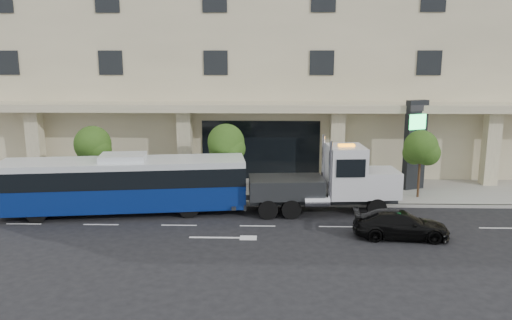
{
  "coord_description": "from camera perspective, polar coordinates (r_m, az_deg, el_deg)",
  "views": [
    {
      "loc": [
        0.56,
        -25.5,
        8.42
      ],
      "look_at": [
        -0.17,
        2.0,
        2.69
      ],
      "focal_mm": 35.0,
      "sensor_mm": 36.0,
      "label": 1
    }
  ],
  "objects": [
    {
      "name": "city_bus",
      "position": [
        27.92,
        -14.82,
        -2.61
      ],
      "size": [
        13.25,
        4.46,
        3.3
      ],
      "rotation": [
        0.0,
        0.0,
        0.13
      ],
      "color": "black",
      "rests_on": "ground"
    },
    {
      "name": "ground",
      "position": [
        26.86,
        0.26,
        -6.5
      ],
      "size": [
        120.0,
        120.0,
        0.0
      ],
      "primitive_type": "plane",
      "color": "black",
      "rests_on": "ground"
    },
    {
      "name": "curb",
      "position": [
        28.75,
        0.34,
        -5.11
      ],
      "size": [
        120.0,
        0.3,
        0.15
      ],
      "primitive_type": "cube",
      "color": "gray",
      "rests_on": "ground"
    },
    {
      "name": "tow_truck",
      "position": [
        27.42,
        8.5,
        -2.52
      ],
      "size": [
        9.2,
        2.79,
        4.17
      ],
      "rotation": [
        0.0,
        0.0,
        0.07
      ],
      "color": "#2D3033",
      "rests_on": "ground"
    },
    {
      "name": "tree_left",
      "position": [
        31.39,
        -18.11,
        1.45
      ],
      "size": [
        2.27,
        2.2,
        4.22
      ],
      "color": "#422B19",
      "rests_on": "sidewalk"
    },
    {
      "name": "convention_center",
      "position": [
        40.96,
        0.76,
        13.94
      ],
      "size": [
        60.0,
        17.6,
        20.0
      ],
      "color": "tan",
      "rests_on": "ground"
    },
    {
      "name": "black_sedan",
      "position": [
        24.68,
        16.21,
        -7.09
      ],
      "size": [
        4.56,
        2.13,
        1.29
      ],
      "primitive_type": "imported",
      "rotation": [
        0.0,
        0.0,
        1.5
      ],
      "color": "black",
      "rests_on": "ground"
    },
    {
      "name": "sidewalk",
      "position": [
        31.63,
        0.46,
        -3.53
      ],
      "size": [
        120.0,
        6.0,
        0.15
      ],
      "primitive_type": "cube",
      "color": "gray",
      "rests_on": "ground"
    },
    {
      "name": "signage_pylon",
      "position": [
        32.8,
        17.71,
        1.71
      ],
      "size": [
        1.48,
        1.04,
        5.63
      ],
      "rotation": [
        0.0,
        0.0,
        0.42
      ],
      "color": "black",
      "rests_on": "sidewalk"
    },
    {
      "name": "tree_right",
      "position": [
        30.92,
        18.36,
        1.14
      ],
      "size": [
        2.1,
        2.0,
        4.04
      ],
      "color": "#422B19",
      "rests_on": "sidewalk"
    },
    {
      "name": "tree_mid",
      "position": [
        29.66,
        -3.4,
        1.73
      ],
      "size": [
        2.28,
        2.2,
        4.38
      ],
      "color": "#422B19",
      "rests_on": "sidewalk"
    }
  ]
}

